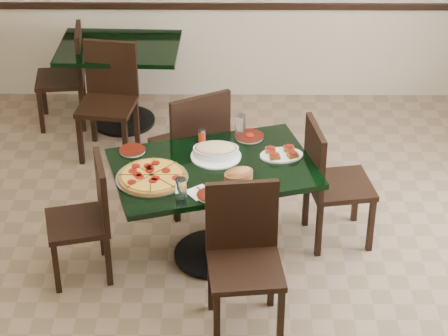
{
  "coord_description": "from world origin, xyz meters",
  "views": [
    {
      "loc": [
        0.02,
        -4.75,
        3.8
      ],
      "look_at": [
        -0.01,
        0.0,
        0.87
      ],
      "focal_mm": 70.0,
      "sensor_mm": 36.0,
      "label": 1
    }
  ],
  "objects_px": {
    "back_table": "(120,70)",
    "back_chair_near": "(109,93)",
    "main_table": "(213,189)",
    "bruschetta_platter": "(282,153)",
    "chair_near": "(244,250)",
    "chair_far": "(194,143)",
    "chair_left": "(88,213)",
    "chair_right": "(329,177)",
    "pepperoni_pizza": "(152,177)",
    "back_chair_left": "(69,71)",
    "bread_basket": "(239,175)",
    "lasagna_casserole": "(216,151)"
  },
  "relations": [
    {
      "from": "main_table",
      "to": "bread_basket",
      "type": "distance_m",
      "value": 0.33
    },
    {
      "from": "chair_near",
      "to": "bread_basket",
      "type": "bearing_deg",
      "value": 87.48
    },
    {
      "from": "main_table",
      "to": "back_chair_near",
      "type": "bearing_deg",
      "value": 104.18
    },
    {
      "from": "pepperoni_pizza",
      "to": "back_chair_left",
      "type": "bearing_deg",
      "value": 112.92
    },
    {
      "from": "back_chair_near",
      "to": "back_chair_left",
      "type": "xyz_separation_m",
      "value": [
        -0.41,
        0.48,
        -0.03
      ]
    },
    {
      "from": "chair_right",
      "to": "chair_near",
      "type": "bearing_deg",
      "value": 135.52
    },
    {
      "from": "chair_far",
      "to": "pepperoni_pizza",
      "type": "relative_size",
      "value": 2.11
    },
    {
      "from": "chair_left",
      "to": "back_chair_near",
      "type": "xyz_separation_m",
      "value": [
        -0.06,
        1.68,
        0.05
      ]
    },
    {
      "from": "chair_near",
      "to": "chair_left",
      "type": "distance_m",
      "value": 1.14
    },
    {
      "from": "lasagna_casserole",
      "to": "chair_far",
      "type": "bearing_deg",
      "value": 108.57
    },
    {
      "from": "back_table",
      "to": "chair_far",
      "type": "xyz_separation_m",
      "value": [
        0.69,
        -1.35,
        0.04
      ]
    },
    {
      "from": "chair_left",
      "to": "bruschetta_platter",
      "type": "xyz_separation_m",
      "value": [
        1.3,
        0.31,
        0.29
      ]
    },
    {
      "from": "back_table",
      "to": "chair_left",
      "type": "xyz_separation_m",
      "value": [
        0.02,
        -2.15,
        -0.04
      ]
    },
    {
      "from": "bruschetta_platter",
      "to": "back_chair_near",
      "type": "bearing_deg",
      "value": 126.82
    },
    {
      "from": "back_table",
      "to": "bruschetta_platter",
      "type": "bearing_deg",
      "value": -52.58
    },
    {
      "from": "chair_left",
      "to": "pepperoni_pizza",
      "type": "relative_size",
      "value": 1.83
    },
    {
      "from": "lasagna_casserole",
      "to": "pepperoni_pizza",
      "type": "bearing_deg",
      "value": -145.87
    },
    {
      "from": "chair_far",
      "to": "pepperoni_pizza",
      "type": "xyz_separation_m",
      "value": [
        -0.24,
        -0.79,
        0.2
      ]
    },
    {
      "from": "lasagna_casserole",
      "to": "chair_left",
      "type": "bearing_deg",
      "value": -161.12
    },
    {
      "from": "main_table",
      "to": "pepperoni_pizza",
      "type": "xyz_separation_m",
      "value": [
        -0.4,
        -0.16,
        0.2
      ]
    },
    {
      "from": "chair_near",
      "to": "bread_basket",
      "type": "xyz_separation_m",
      "value": [
        -0.03,
        0.48,
        0.24
      ]
    },
    {
      "from": "chair_near",
      "to": "chair_right",
      "type": "bearing_deg",
      "value": 48.87
    },
    {
      "from": "back_chair_near",
      "to": "lasagna_casserole",
      "type": "relative_size",
      "value": 2.77
    },
    {
      "from": "chair_right",
      "to": "bread_basket",
      "type": "relative_size",
      "value": 3.79
    },
    {
      "from": "back_chair_near",
      "to": "chair_right",
      "type": "bearing_deg",
      "value": -28.85
    },
    {
      "from": "chair_left",
      "to": "bruschetta_platter",
      "type": "relative_size",
      "value": 2.72
    },
    {
      "from": "back_chair_left",
      "to": "main_table",
      "type": "bearing_deg",
      "value": 26.88
    },
    {
      "from": "bruschetta_platter",
      "to": "chair_far",
      "type": "bearing_deg",
      "value": 133.64
    },
    {
      "from": "main_table",
      "to": "back_table",
      "type": "bearing_deg",
      "value": 96.88
    },
    {
      "from": "pepperoni_pizza",
      "to": "lasagna_casserole",
      "type": "relative_size",
      "value": 1.39
    },
    {
      "from": "main_table",
      "to": "back_chair_near",
      "type": "distance_m",
      "value": 1.75
    },
    {
      "from": "back_table",
      "to": "bruschetta_platter",
      "type": "xyz_separation_m",
      "value": [
        1.31,
        -1.84,
        0.25
      ]
    },
    {
      "from": "chair_far",
      "to": "chair_left",
      "type": "bearing_deg",
      "value": 21.54
    },
    {
      "from": "chair_near",
      "to": "back_chair_near",
      "type": "relative_size",
      "value": 1.02
    },
    {
      "from": "chair_far",
      "to": "bruschetta_platter",
      "type": "xyz_separation_m",
      "value": [
        0.62,
        -0.49,
        0.21
      ]
    },
    {
      "from": "back_table",
      "to": "back_chair_near",
      "type": "xyz_separation_m",
      "value": [
        -0.04,
        -0.47,
        0.01
      ]
    },
    {
      "from": "back_chair_near",
      "to": "bruschetta_platter",
      "type": "distance_m",
      "value": 1.95
    },
    {
      "from": "bruschetta_platter",
      "to": "back_table",
      "type": "bearing_deg",
      "value": 117.73
    },
    {
      "from": "lasagna_casserole",
      "to": "bread_basket",
      "type": "height_order",
      "value": "same"
    },
    {
      "from": "chair_near",
      "to": "back_chair_left",
      "type": "height_order",
      "value": "chair_near"
    },
    {
      "from": "chair_right",
      "to": "bruschetta_platter",
      "type": "distance_m",
      "value": 0.43
    },
    {
      "from": "chair_left",
      "to": "back_chair_left",
      "type": "distance_m",
      "value": 2.21
    },
    {
      "from": "chair_far",
      "to": "back_chair_near",
      "type": "bearing_deg",
      "value": -78.39
    },
    {
      "from": "chair_far",
      "to": "back_chair_left",
      "type": "relative_size",
      "value": 1.12
    },
    {
      "from": "back_table",
      "to": "chair_near",
      "type": "xyz_separation_m",
      "value": [
        1.05,
        -2.63,
        0.02
      ]
    },
    {
      "from": "chair_right",
      "to": "chair_left",
      "type": "distance_m",
      "value": 1.69
    },
    {
      "from": "back_chair_near",
      "to": "back_chair_left",
      "type": "distance_m",
      "value": 0.63
    },
    {
      "from": "back_chair_left",
      "to": "bread_basket",
      "type": "height_order",
      "value": "back_chair_left"
    },
    {
      "from": "bread_basket",
      "to": "pepperoni_pizza",
      "type": "bearing_deg",
      "value": 146.7
    },
    {
      "from": "chair_left",
      "to": "back_chair_left",
      "type": "bearing_deg",
      "value": 178.28
    }
  ]
}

